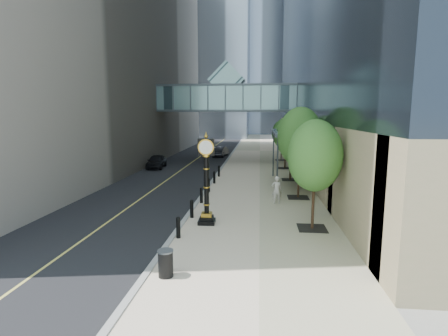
{
  "coord_description": "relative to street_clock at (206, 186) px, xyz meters",
  "views": [
    {
      "loc": [
        0.94,
        -14.02,
        5.69
      ],
      "look_at": [
        -1.02,
        5.17,
        2.69
      ],
      "focal_mm": 28.0,
      "sensor_mm": 36.0,
      "label": 1
    }
  ],
  "objects": [
    {
      "name": "distant_tower_c",
      "position": [
        -4.27,
        116.73,
        30.44
      ],
      "size": [
        22.0,
        22.0,
        65.0
      ],
      "primitive_type": "cube",
      "color": "#98A9BF",
      "rests_on": "ground"
    },
    {
      "name": "street_clock",
      "position": [
        0.0,
        0.0,
        0.0
      ],
      "size": [
        0.89,
        0.89,
        4.6
      ],
      "rotation": [
        0.0,
        0.0,
        0.04
      ],
      "color": "black",
      "rests_on": "sidewalk"
    },
    {
      "name": "car_near",
      "position": [
        -8.15,
        18.32,
        -1.34
      ],
      "size": [
        1.96,
        4.21,
        1.4
      ],
      "primitive_type": "imported",
      "rotation": [
        0.0,
        0.0,
        0.08
      ],
      "color": "black",
      "rests_on": "road"
    },
    {
      "name": "skywalk",
      "position": [
        -1.27,
        24.73,
        5.66
      ],
      "size": [
        17.0,
        4.2,
        5.8
      ],
      "color": "slate",
      "rests_on": "ground"
    },
    {
      "name": "ground",
      "position": [
        1.73,
        -3.27,
        -2.06
      ],
      "size": [
        320.0,
        320.0,
        0.0
      ],
      "primitive_type": "plane",
      "color": "gray",
      "rests_on": "ground"
    },
    {
      "name": "car_far",
      "position": [
        -2.58,
        29.26,
        -1.34
      ],
      "size": [
        2.0,
        4.4,
        1.4
      ],
      "primitive_type": "imported",
      "rotation": [
        0.0,
        0.0,
        3.02
      ],
      "color": "black",
      "rests_on": "road"
    },
    {
      "name": "pedestrian",
      "position": [
        3.78,
        4.44,
        -1.11
      ],
      "size": [
        0.69,
        0.5,
        1.77
      ],
      "primitive_type": "imported",
      "rotation": [
        0.0,
        0.0,
        3.26
      ],
      "color": "beige",
      "rests_on": "sidewalk"
    },
    {
      "name": "sidewalk",
      "position": [
        2.73,
        36.73,
        -2.03
      ],
      "size": [
        8.0,
        180.0,
        0.06
      ],
      "primitive_type": "cube",
      "color": "beige",
      "rests_on": "ground"
    },
    {
      "name": "curb",
      "position": [
        -1.27,
        36.73,
        -2.02
      ],
      "size": [
        0.25,
        180.0,
        0.07
      ],
      "primitive_type": "cube",
      "color": "gray",
      "rests_on": "ground"
    },
    {
      "name": "street_trees",
      "position": [
        5.33,
        11.44,
        1.72
      ],
      "size": [
        2.97,
        28.5,
        6.1
      ],
      "color": "black",
      "rests_on": "sidewalk"
    },
    {
      "name": "road",
      "position": [
        -5.27,
        36.73,
        -2.05
      ],
      "size": [
        8.0,
        180.0,
        0.02
      ],
      "primitive_type": "cube",
      "color": "black",
      "rests_on": "ground"
    },
    {
      "name": "bollard_row",
      "position": [
        -0.97,
        5.73,
        -1.55
      ],
      "size": [
        0.2,
        16.2,
        0.9
      ],
      "color": "black",
      "rests_on": "sidewalk"
    },
    {
      "name": "trash_bin",
      "position": [
        -0.52,
        -6.07,
        -1.55
      ],
      "size": [
        0.64,
        0.64,
        0.9
      ],
      "primitive_type": "cylinder",
      "rotation": [
        0.0,
        0.0,
        -0.26
      ],
      "color": "black",
      "rests_on": "sidewalk"
    },
    {
      "name": "entrance_canopy",
      "position": [
        5.21,
        10.73,
        2.14
      ],
      "size": [
        3.0,
        8.0,
        4.38
      ],
      "color": "#383F44",
      "rests_on": "ground"
    }
  ]
}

